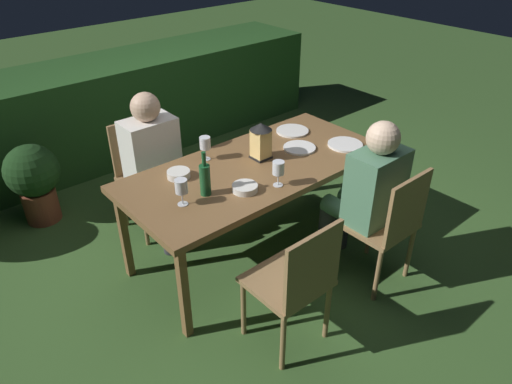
% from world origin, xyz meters
% --- Properties ---
extents(ground_plane, '(16.00, 16.00, 0.00)m').
position_xyz_m(ground_plane, '(0.00, 0.00, 0.00)').
color(ground_plane, '#385B28').
extents(dining_table, '(1.87, 0.87, 0.72)m').
position_xyz_m(dining_table, '(0.00, 0.00, 0.67)').
color(dining_table, brown).
rests_on(dining_table, ground).
extents(chair_side_right_a, '(0.42, 0.40, 0.87)m').
position_xyz_m(chair_side_right_a, '(-0.42, 0.82, 0.49)').
color(chair_side_right_a, '#937047').
rests_on(chair_side_right_a, ground).
extents(person_in_cream, '(0.38, 0.47, 1.15)m').
position_xyz_m(person_in_cream, '(-0.42, 0.63, 0.64)').
color(person_in_cream, white).
rests_on(person_in_cream, ground).
extents(chair_side_left_b, '(0.42, 0.40, 0.87)m').
position_xyz_m(chair_side_left_b, '(0.42, -0.82, 0.49)').
color(chair_side_left_b, '#937047').
rests_on(chair_side_left_b, ground).
extents(person_in_green, '(0.38, 0.47, 1.15)m').
position_xyz_m(person_in_green, '(0.42, -0.63, 0.64)').
color(person_in_green, '#4C7A5B').
rests_on(person_in_green, ground).
extents(chair_side_left_a, '(0.42, 0.40, 0.87)m').
position_xyz_m(chair_side_left_a, '(-0.42, -0.82, 0.49)').
color(chair_side_left_a, '#937047').
rests_on(chair_side_left_a, ground).
extents(lantern_centerpiece, '(0.15, 0.15, 0.27)m').
position_xyz_m(lantern_centerpiece, '(0.09, 0.06, 0.87)').
color(lantern_centerpiece, black).
rests_on(lantern_centerpiece, dining_table).
extents(green_bottle_on_table, '(0.07, 0.07, 0.29)m').
position_xyz_m(green_bottle_on_table, '(-0.48, -0.08, 0.83)').
color(green_bottle_on_table, '#195128').
rests_on(green_bottle_on_table, dining_table).
extents(wine_glass_a, '(0.08, 0.08, 0.17)m').
position_xyz_m(wine_glass_a, '(-0.07, -0.29, 0.84)').
color(wine_glass_a, silver).
rests_on(wine_glass_a, dining_table).
extents(wine_glass_b, '(0.08, 0.08, 0.17)m').
position_xyz_m(wine_glass_b, '(-0.21, 0.30, 0.84)').
color(wine_glass_b, silver).
rests_on(wine_glass_b, dining_table).
extents(wine_glass_c, '(0.08, 0.08, 0.17)m').
position_xyz_m(wine_glass_c, '(-0.65, -0.09, 0.84)').
color(wine_glass_c, silver).
rests_on(wine_glass_c, dining_table).
extents(plate_a, '(0.24, 0.24, 0.01)m').
position_xyz_m(plate_a, '(0.41, -0.02, 0.73)').
color(plate_a, white).
rests_on(plate_a, dining_table).
extents(plate_b, '(0.26, 0.26, 0.01)m').
position_xyz_m(plate_b, '(0.70, -0.20, 0.73)').
color(plate_b, white).
rests_on(plate_b, dining_table).
extents(plate_c, '(0.25, 0.25, 0.01)m').
position_xyz_m(plate_c, '(0.57, 0.23, 0.73)').
color(plate_c, white).
rests_on(plate_c, dining_table).
extents(bowl_olives, '(0.15, 0.15, 0.05)m').
position_xyz_m(bowl_olives, '(-0.49, 0.20, 0.75)').
color(bowl_olives, silver).
rests_on(bowl_olives, dining_table).
extents(bowl_bread, '(0.16, 0.16, 0.04)m').
position_xyz_m(bowl_bread, '(-0.27, -0.21, 0.74)').
color(bowl_bread, silver).
rests_on(bowl_bread, dining_table).
extents(hedge_backdrop, '(4.54, 0.85, 0.94)m').
position_xyz_m(hedge_backdrop, '(0.00, 2.24, 0.47)').
color(hedge_backdrop, '#234C1E').
rests_on(hedge_backdrop, ground).
extents(potted_plant_corner, '(0.42, 0.42, 0.67)m').
position_xyz_m(potted_plant_corner, '(-1.08, 1.45, 0.39)').
color(potted_plant_corner, brown).
rests_on(potted_plant_corner, ground).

